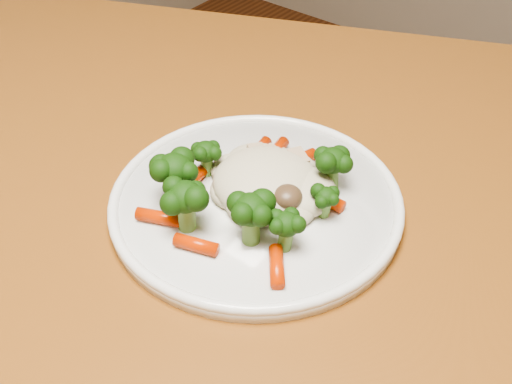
# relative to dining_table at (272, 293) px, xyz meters

# --- Properties ---
(dining_table) EXTENTS (1.47, 1.27, 0.75)m
(dining_table) POSITION_rel_dining_table_xyz_m (0.00, 0.00, 0.00)
(dining_table) COLOR #925521
(dining_table) RESTS_ON ground
(plate) EXTENTS (0.27, 0.27, 0.01)m
(plate) POSITION_rel_dining_table_xyz_m (-0.03, 0.01, 0.10)
(plate) COLOR white
(plate) RESTS_ON dining_table
(meal) EXTENTS (0.17, 0.18, 0.05)m
(meal) POSITION_rel_dining_table_xyz_m (-0.03, 0.00, 0.13)
(meal) COLOR beige
(meal) RESTS_ON plate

